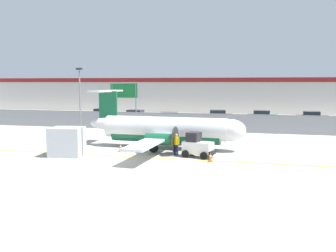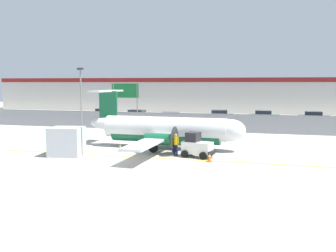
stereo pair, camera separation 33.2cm
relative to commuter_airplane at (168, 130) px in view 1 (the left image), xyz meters
name	(u,v)px [view 1 (the left image)]	position (x,y,z in m)	size (l,w,h in m)	color
ground_plane	(143,157)	(-0.85, -4.28, -1.60)	(140.00, 140.00, 0.01)	#ADA89E
perimeter_fence	(185,121)	(-0.85, 11.72, -0.49)	(98.00, 0.10, 2.10)	gray
parking_lot_strip	(201,121)	(-0.85, 23.22, -1.54)	(98.00, 17.00, 0.12)	#38383A
background_building	(216,95)	(-0.85, 41.71, 1.66)	(91.00, 8.10, 6.50)	beige
commuter_airplane	(168,130)	(0.00, 0.00, 0.00)	(13.91, 16.05, 4.92)	white
baggage_tug	(197,146)	(3.08, -3.18, -0.75)	(2.53, 1.86, 1.88)	silver
ground_crew_worker	(176,143)	(1.41, -2.99, -0.65)	(0.54, 0.43, 1.70)	#191E4C
cargo_container	(67,142)	(-6.69, -5.11, -0.50)	(2.65, 2.31, 2.20)	#B7BCC1
traffic_cone_near_left	(210,157)	(4.27, -4.60, -1.29)	(0.36, 0.36, 0.64)	orange
traffic_cone_near_right	(121,148)	(-3.39, -2.39, -1.29)	(0.36, 0.36, 0.64)	orange
parked_car_0	(103,114)	(-15.47, 21.49, -0.71)	(4.32, 2.27, 1.58)	gray
parked_car_1	(136,115)	(-9.84, 20.32, -0.71)	(4.36, 2.35, 1.58)	gray
parked_car_2	(170,118)	(-4.10, 17.30, -0.71)	(4.34, 2.30, 1.58)	slate
parked_car_3	(217,116)	(1.51, 22.90, -0.71)	(4.35, 2.33, 1.58)	black
parked_car_4	(262,116)	(7.83, 23.56, -0.71)	(4.24, 2.09, 1.58)	#19662D
parked_car_5	(312,117)	(14.44, 23.44, -0.71)	(4.29, 2.18, 1.58)	black
apron_light_pole	(80,94)	(-12.43, 8.31, 2.70)	(0.70, 0.30, 7.27)	slate
highway_sign	(124,94)	(-9.29, 14.08, 2.54)	(3.60, 0.14, 5.50)	slate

